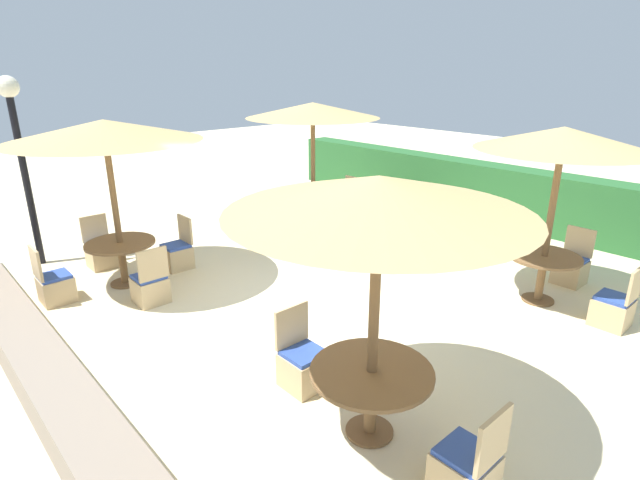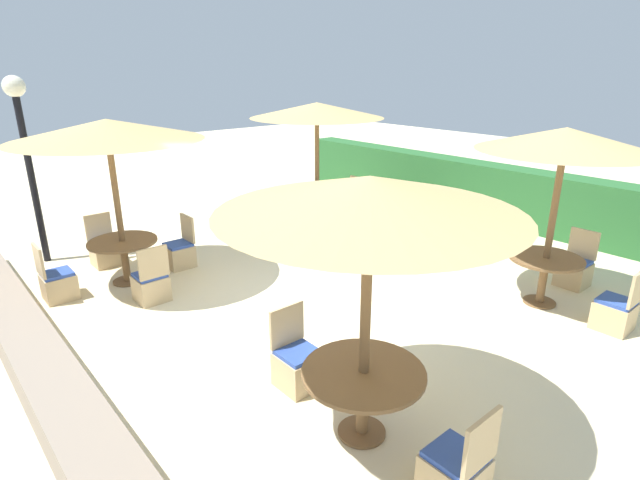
# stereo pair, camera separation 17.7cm
# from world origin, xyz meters

# --- Properties ---
(ground_plane) EXTENTS (40.00, 40.00, 0.00)m
(ground_plane) POSITION_xyz_m (0.00, 0.00, 0.00)
(ground_plane) COLOR beige
(hedge_row) EXTENTS (13.00, 0.70, 1.30)m
(hedge_row) POSITION_xyz_m (0.00, 6.35, 0.65)
(hedge_row) COLOR #28602D
(hedge_row) RESTS_ON ground_plane
(stone_border) EXTENTS (10.00, 0.56, 0.47)m
(stone_border) POSITION_xyz_m (0.00, -3.42, 0.24)
(stone_border) COLOR gray
(stone_border) RESTS_ON ground_plane
(lamp_post) EXTENTS (0.36, 0.36, 3.32)m
(lamp_post) POSITION_xyz_m (-4.41, -2.37, 2.35)
(lamp_post) COLOR black
(lamp_post) RESTS_ON ground_plane
(parasol_back_left) EXTENTS (2.90, 2.90, 2.72)m
(parasol_back_left) POSITION_xyz_m (-2.84, 2.97, 2.55)
(parasol_back_left) COLOR brown
(parasol_back_left) RESTS_ON ground_plane
(round_table_back_left) EXTENTS (1.15, 1.15, 0.74)m
(round_table_back_left) POSITION_xyz_m (-2.84, 2.97, 0.60)
(round_table_back_left) COLOR brown
(round_table_back_left) RESTS_ON ground_plane
(patio_chair_back_left_east) EXTENTS (0.46, 0.46, 0.93)m
(patio_chair_back_left_east) POSITION_xyz_m (-1.75, 2.94, 0.26)
(patio_chair_back_left_east) COLOR tan
(patio_chair_back_left_east) RESTS_ON ground_plane
(patio_chair_back_left_north) EXTENTS (0.46, 0.46, 0.93)m
(patio_chair_back_left_north) POSITION_xyz_m (-2.84, 4.05, 0.26)
(patio_chair_back_left_north) COLOR tan
(patio_chair_back_left_north) RESTS_ON ground_plane
(patio_chair_back_left_south) EXTENTS (0.46, 0.46, 0.93)m
(patio_chair_back_left_south) POSITION_xyz_m (-2.87, 1.88, 0.26)
(patio_chair_back_left_south) COLOR tan
(patio_chair_back_left_south) RESTS_ON ground_plane
(parasol_front_left) EXTENTS (2.92, 2.92, 2.70)m
(parasol_front_left) POSITION_xyz_m (-2.46, -1.59, 2.53)
(parasol_front_left) COLOR brown
(parasol_front_left) RESTS_ON ground_plane
(round_table_front_left) EXTENTS (1.11, 1.11, 0.74)m
(round_table_front_left) POSITION_xyz_m (-2.46, -1.59, 0.59)
(round_table_front_left) COLOR brown
(round_table_front_left) RESTS_ON ground_plane
(patio_chair_front_left_north) EXTENTS (0.46, 0.46, 0.93)m
(patio_chair_front_left_north) POSITION_xyz_m (-2.51, -0.59, 0.26)
(patio_chair_front_left_north) COLOR tan
(patio_chair_front_left_north) RESTS_ON ground_plane
(patio_chair_front_left_south) EXTENTS (0.46, 0.46, 0.93)m
(patio_chair_front_left_south) POSITION_xyz_m (-2.50, -2.65, 0.26)
(patio_chair_front_left_south) COLOR tan
(patio_chair_front_left_south) RESTS_ON ground_plane
(patio_chair_front_left_west) EXTENTS (0.46, 0.46, 0.93)m
(patio_chair_front_left_west) POSITION_xyz_m (-3.49, -1.59, 0.26)
(patio_chair_front_left_west) COLOR tan
(patio_chair_front_left_west) RESTS_ON ground_plane
(patio_chair_front_left_east) EXTENTS (0.46, 0.46, 0.93)m
(patio_chair_front_left_east) POSITION_xyz_m (-1.49, -1.56, 0.26)
(patio_chair_front_left_east) COLOR tan
(patio_chair_front_left_east) RESTS_ON ground_plane
(parasol_back_right) EXTENTS (2.42, 2.42, 2.67)m
(parasol_back_right) POSITION_xyz_m (2.50, 2.93, 2.49)
(parasol_back_right) COLOR brown
(parasol_back_right) RESTS_ON ground_plane
(round_table_back_right) EXTENTS (1.08, 1.08, 0.75)m
(round_table_back_right) POSITION_xyz_m (2.50, 2.93, 0.59)
(round_table_back_right) COLOR brown
(round_table_back_right) RESTS_ON ground_plane
(patio_chair_back_right_north) EXTENTS (0.46, 0.46, 0.93)m
(patio_chair_back_right_north) POSITION_xyz_m (2.53, 3.98, 0.26)
(patio_chair_back_right_north) COLOR tan
(patio_chair_back_right_north) RESTS_ON ground_plane
(patio_chair_back_right_east) EXTENTS (0.46, 0.46, 0.93)m
(patio_chair_back_right_east) POSITION_xyz_m (3.56, 2.91, 0.26)
(patio_chair_back_right_east) COLOR tan
(patio_chair_back_right_east) RESTS_ON ground_plane
(parasol_front_right) EXTENTS (2.67, 2.67, 2.61)m
(parasol_front_right) POSITION_xyz_m (2.74, -1.22, 2.43)
(parasol_front_right) COLOR brown
(parasol_front_right) RESTS_ON ground_plane
(round_table_front_right) EXTENTS (1.20, 1.20, 0.72)m
(round_table_front_right) POSITION_xyz_m (2.74, -1.22, 0.59)
(round_table_front_right) COLOR brown
(round_table_front_right) RESTS_ON ground_plane
(patio_chair_front_right_east) EXTENTS (0.46, 0.46, 0.93)m
(patio_chair_front_right_east) POSITION_xyz_m (3.80, -1.18, 0.26)
(patio_chair_front_right_east) COLOR tan
(patio_chair_front_right_east) RESTS_ON ground_plane
(patio_chair_front_right_west) EXTENTS (0.46, 0.46, 0.93)m
(patio_chair_front_right_west) POSITION_xyz_m (1.70, -1.20, 0.26)
(patio_chair_front_right_west) COLOR tan
(patio_chair_front_right_west) RESTS_ON ground_plane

